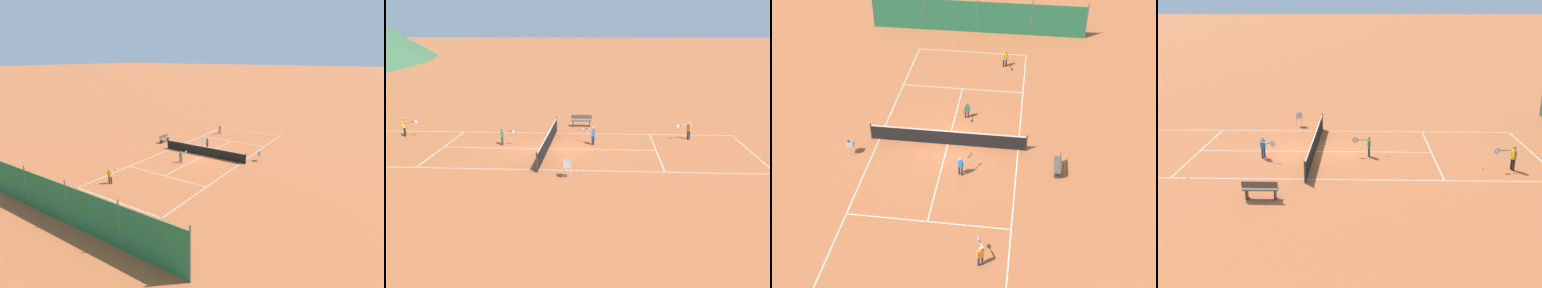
{
  "view_description": "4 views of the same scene",
  "coord_description": "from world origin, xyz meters",
  "views": [
    {
      "loc": [
        -14.7,
        24.7,
        9.71
      ],
      "look_at": [
        1.8,
        -0.6,
        0.77
      ],
      "focal_mm": 28.0,
      "sensor_mm": 36.0,
      "label": 1
    },
    {
      "loc": [
        -25.75,
        -3.35,
        7.05
      ],
      "look_at": [
        -1.53,
        -1.87,
        0.72
      ],
      "focal_mm": 42.0,
      "sensor_mm": 36.0,
      "label": 2
    },
    {
      "loc": [
        4.25,
        -24.71,
        18.6
      ],
      "look_at": [
        1.11,
        -1.16,
        0.99
      ],
      "focal_mm": 50.0,
      "sensor_mm": 36.0,
      "label": 3
    },
    {
      "loc": [
        23.46,
        2.55,
        7.88
      ],
      "look_at": [
        0.5,
        1.93,
        0.6
      ],
      "focal_mm": 42.0,
      "sensor_mm": 36.0,
      "label": 4
    }
  ],
  "objects": [
    {
      "name": "ball_hopper",
      "position": [
        -5.3,
        -1.58,
        0.66
      ],
      "size": [
        0.36,
        0.36,
        0.89
      ],
      "color": "#B7B7BC",
      "rests_on": "ground"
    },
    {
      "name": "tennis_net",
      "position": [
        0.0,
        0.0,
        0.5
      ],
      "size": [
        9.18,
        0.08,
        1.06
      ],
      "color": "#2D2D2D",
      "rests_on": "ground"
    },
    {
      "name": "ground_plane",
      "position": [
        0.0,
        0.0,
        0.0
      ],
      "size": [
        600.0,
        600.0,
        0.0
      ],
      "primitive_type": "plane",
      "color": "#B25B33"
    },
    {
      "name": "tennis_ball_alley_left",
      "position": [
        -3.61,
        8.23,
        0.03
      ],
      "size": [
        0.07,
        0.07,
        0.07
      ],
      "primitive_type": "sphere",
      "color": "#CCE033",
      "rests_on": "ground"
    },
    {
      "name": "tennis_ball_by_net_right",
      "position": [
        4.18,
        -5.55,
        0.03
      ],
      "size": [
        0.07,
        0.07,
        0.07
      ],
      "primitive_type": "sphere",
      "color": "#CCE033",
      "rests_on": "ground"
    },
    {
      "name": "windscreen_fence_far",
      "position": [
        -0.0,
        15.5,
        1.31
      ],
      "size": [
        17.28,
        0.08,
        2.9
      ],
      "color": "#236B42",
      "rests_on": "ground"
    },
    {
      "name": "tennis_ball_service_box",
      "position": [
        0.77,
        3.92,
        0.03
      ],
      "size": [
        0.07,
        0.07,
        0.07
      ],
      "primitive_type": "sphere",
      "color": "#CCE033",
      "rests_on": "ground"
    },
    {
      "name": "tennis_ball_near_corner",
      "position": [
        2.45,
        8.58,
        0.03
      ],
      "size": [
        0.07,
        0.07,
        0.07
      ],
      "primitive_type": "sphere",
      "color": "#CCE033",
      "rests_on": "ground"
    },
    {
      "name": "courtside_bench",
      "position": [
        6.34,
        -1.64,
        0.45
      ],
      "size": [
        0.36,
        1.5,
        0.84
      ],
      "color": "#51473D",
      "rests_on": "ground"
    },
    {
      "name": "player_near_service",
      "position": [
        2.62,
        9.91,
        0.73
      ],
      "size": [
        0.41,
        1.08,
        1.25
      ],
      "color": "black",
      "rests_on": "ground"
    },
    {
      "name": "player_far_service",
      "position": [
        2.85,
        -8.72,
        0.68
      ],
      "size": [
        0.45,
        1.0,
        1.16
      ],
      "color": "#23284C",
      "rests_on": "ground"
    },
    {
      "name": "court_line_markings",
      "position": [
        0.0,
        0.0,
        0.0
      ],
      "size": [
        8.25,
        23.85,
        0.01
      ],
      "color": "white",
      "rests_on": "ground"
    },
    {
      "name": "tennis_ball_alley_right",
      "position": [
        1.55,
        -0.32,
        0.03
      ],
      "size": [
        0.07,
        0.07,
        0.07
      ],
      "primitive_type": "sphere",
      "color": "#CCE033",
      "rests_on": "ground"
    },
    {
      "name": "player_near_baseline",
      "position": [
        0.74,
        2.9,
        0.65
      ],
      "size": [
        0.38,
        0.96,
        1.11
      ],
      "color": "#23284C",
      "rests_on": "ground"
    },
    {
      "name": "player_far_baseline",
      "position": [
        1.15,
        -2.59,
        0.68
      ],
      "size": [
        0.72,
        0.87,
        1.16
      ],
      "color": "#23284C",
      "rests_on": "ground"
    }
  ]
}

